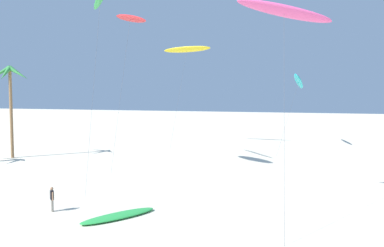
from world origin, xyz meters
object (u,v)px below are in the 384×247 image
Objects in this scene: palm_tree_1 at (10,83)px; grounded_kite_0 at (118,216)px; flying_kite_1 at (130,18)px; flying_kite_0 at (284,11)px; flying_kite_6 at (299,81)px; flying_kite_8 at (187,49)px; person_near_left at (52,198)px.

palm_tree_1 is 2.06× the size of grounded_kite_0.
palm_tree_1 is 0.65× the size of flying_kite_1.
flying_kite_0 is 20.91m from flying_kite_1.
flying_kite_6 is 2.72× the size of grounded_kite_0.
flying_kite_1 reaches higher than grounded_kite_0.
flying_kite_8 reaches higher than grounded_kite_0.
flying_kite_8 is 38.37m from grounded_kite_0.
flying_kite_6 is 41.99m from person_near_left.
grounded_kite_0 is (-9.59, -5.39, -13.09)m from flying_kite_0.
flying_kite_6 reaches higher than person_near_left.
palm_tree_1 is 0.76× the size of flying_kite_8.
flying_kite_6 is at bearing 32.39° from palm_tree_1.
flying_kite_8 is at bearing 45.48° from palm_tree_1.
flying_kite_1 reaches higher than palm_tree_1.
flying_kite_8 is (16.46, 16.74, 4.90)m from palm_tree_1.
flying_kite_8 reaches higher than palm_tree_1.
flying_kite_0 is at bearing -36.90° from flying_kite_1.
palm_tree_1 reaches higher than grounded_kite_0.
palm_tree_1 is at bearing -134.52° from flying_kite_8.
palm_tree_1 reaches higher than person_near_left.
flying_kite_0 is 2.75× the size of grounded_kite_0.
palm_tree_1 is at bearing 140.56° from grounded_kite_0.
flying_kite_0 is at bearing -62.25° from flying_kite_8.
flying_kite_1 is at bearing 97.11° from person_near_left.
grounded_kite_0 is 4.88m from person_near_left.
palm_tree_1 is at bearing 177.29° from flying_kite_1.
flying_kite_1 is at bearing -127.78° from flying_kite_6.
flying_kite_0 is at bearing 20.24° from person_near_left.
flying_kite_1 is 3.15× the size of grounded_kite_0.
flying_kite_6 is (-0.42, 33.40, -4.06)m from flying_kite_0.
flying_kite_0 reaches higher than palm_tree_1.
person_near_left is at bearing -46.14° from palm_tree_1.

